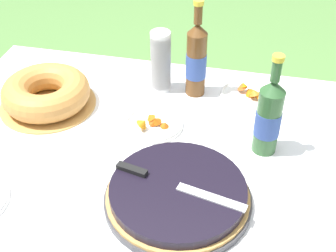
{
  "coord_description": "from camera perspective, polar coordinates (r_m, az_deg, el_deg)",
  "views": [
    {
      "loc": [
        0.31,
        -1.03,
        1.64
      ],
      "look_at": [
        0.06,
        0.07,
        0.75
      ],
      "focal_mm": 50.0,
      "sensor_mm": 36.0,
      "label": 1
    }
  ],
  "objects": [
    {
      "name": "garden_table",
      "position": [
        1.49,
        -2.97,
        -5.29
      ],
      "size": [
        1.41,
        1.08,
        0.68
      ],
      "color": "#A87A47",
      "rests_on": "ground_plane"
    },
    {
      "name": "tablecloth",
      "position": [
        1.45,
        -3.03,
        -3.8
      ],
      "size": [
        1.42,
        1.09,
        0.1
      ],
      "color": "white",
      "rests_on": "garden_table"
    },
    {
      "name": "berry_tart",
      "position": [
        1.28,
        1.21,
        -8.37
      ],
      "size": [
        0.4,
        0.4,
        0.06
      ],
      "color": "#38383D",
      "rests_on": "tablecloth"
    },
    {
      "name": "serving_knife",
      "position": [
        1.26,
        0.02,
        -6.86
      ],
      "size": [
        0.37,
        0.11,
        0.01
      ],
      "rotation": [
        0.0,
        0.0,
        6.06
      ],
      "color": "silver",
      "rests_on": "berry_tart"
    },
    {
      "name": "bundt_cake",
      "position": [
        1.66,
        -14.64,
        3.93
      ],
      "size": [
        0.33,
        0.33,
        0.1
      ],
      "color": "tan",
      "rests_on": "tablecloth"
    },
    {
      "name": "cup_stack",
      "position": [
        1.67,
        -0.89,
        7.87
      ],
      "size": [
        0.07,
        0.07,
        0.23
      ],
      "color": "white",
      "rests_on": "tablecloth"
    },
    {
      "name": "cider_bottle_green",
      "position": [
        1.41,
        12.17,
        1.12
      ],
      "size": [
        0.08,
        0.08,
        0.33
      ],
      "color": "#2D562D",
      "rests_on": "tablecloth"
    },
    {
      "name": "cider_bottle_amber",
      "position": [
        1.63,
        3.47,
        8.1
      ],
      "size": [
        0.07,
        0.07,
        0.35
      ],
      "color": "brown",
      "rests_on": "tablecloth"
    },
    {
      "name": "snack_plate_left",
      "position": [
        1.69,
        9.88,
        3.79
      ],
      "size": [
        0.21,
        0.21,
        0.06
      ],
      "color": "white",
      "rests_on": "tablecloth"
    },
    {
      "name": "snack_plate_far",
      "position": [
        1.54,
        -1.78,
        0.31
      ],
      "size": [
        0.19,
        0.19,
        0.06
      ],
      "color": "white",
      "rests_on": "tablecloth"
    }
  ]
}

